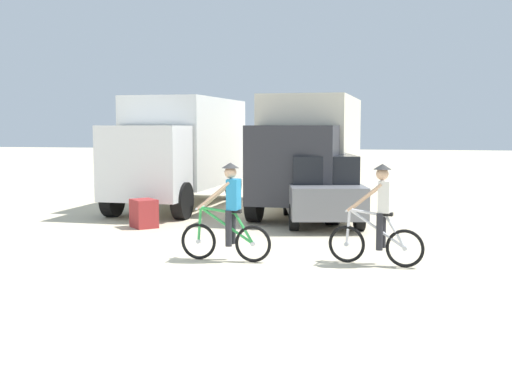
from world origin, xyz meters
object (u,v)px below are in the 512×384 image
object	(u,v)px
sedan_parked	(321,189)
cyclist_cowboy_hat	(379,218)
box_truck_white_box	(182,146)
supply_crate	(144,213)
box_truck_cream_rv	(310,147)
cyclist_orange_shirt	(228,216)

from	to	relation	value
sedan_parked	cyclist_cowboy_hat	distance (m)	5.07
box_truck_white_box	supply_crate	size ratio (longest dim) A/B	9.81
box_truck_cream_rv	cyclist_orange_shirt	size ratio (longest dim) A/B	3.76
box_truck_white_box	supply_crate	world-z (taller)	box_truck_white_box
box_truck_cream_rv	cyclist_orange_shirt	world-z (taller)	box_truck_cream_rv
box_truck_white_box	box_truck_cream_rv	xyz separation A→B (m)	(4.03, -0.16, 0.00)
cyclist_orange_shirt	supply_crate	bearing A→B (deg)	131.40
sedan_parked	cyclist_orange_shirt	size ratio (longest dim) A/B	2.46
sedan_parked	supply_crate	size ratio (longest dim) A/B	6.40
cyclist_orange_shirt	cyclist_cowboy_hat	size ratio (longest dim) A/B	1.00
cyclist_orange_shirt	sedan_parked	bearing A→B (deg)	76.28
box_truck_cream_rv	cyclist_orange_shirt	distance (m)	7.58
sedan_parked	supply_crate	bearing A→B (deg)	-158.33
box_truck_white_box	cyclist_cowboy_hat	size ratio (longest dim) A/B	3.76
cyclist_cowboy_hat	box_truck_white_box	bearing A→B (deg)	129.14
cyclist_cowboy_hat	supply_crate	distance (m)	6.53
box_truck_white_box	sedan_parked	distance (m)	5.37
cyclist_orange_shirt	supply_crate	world-z (taller)	cyclist_orange_shirt
box_truck_white_box	cyclist_orange_shirt	world-z (taller)	box_truck_white_box
box_truck_cream_rv	sedan_parked	world-z (taller)	box_truck_cream_rv
cyclist_orange_shirt	supply_crate	xyz separation A→B (m)	(-2.96, 3.36, -0.50)
box_truck_white_box	cyclist_orange_shirt	size ratio (longest dim) A/B	3.76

